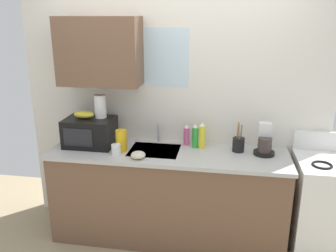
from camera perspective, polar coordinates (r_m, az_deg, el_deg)
name	(u,v)px	position (r m, az deg, el deg)	size (l,w,h in m)	color
kitchen_wall_assembly	(162,97)	(3.47, -0.95, 4.70)	(2.98, 0.42, 2.50)	silver
counter_unit	(168,194)	(3.47, -0.04, -10.93)	(2.21, 0.63, 0.90)	brown
sink_faucet	(159,133)	(3.49, -1.50, -1.11)	(0.03, 0.03, 0.19)	#B2B5BA
stove_range	(327,207)	(3.57, 24.19, -11.84)	(0.60, 0.60, 1.08)	white
microwave	(90,132)	(3.48, -12.45, -0.93)	(0.46, 0.35, 0.27)	black
banana_bunch	(84,115)	(3.46, -13.39, 1.80)	(0.20, 0.11, 0.07)	gold
paper_towel_roll	(100,106)	(3.43, -10.84, 3.13)	(0.11, 0.11, 0.22)	white
coffee_maker	(264,143)	(3.33, 15.27, -2.58)	(0.19, 0.21, 0.28)	black
dish_soap_bottle_pink	(187,135)	(3.43, 3.01, -1.50)	(0.06, 0.06, 0.21)	#E55999
dish_soap_bottle_green	(195,136)	(3.36, 4.39, -1.67)	(0.06, 0.06, 0.23)	green
dish_soap_bottle_yellow	(202,136)	(3.36, 5.51, -1.57)	(0.06, 0.06, 0.25)	yellow
cereal_canister	(121,141)	(3.30, -7.54, -2.36)	(0.10, 0.10, 0.20)	gold
mug_white	(116,149)	(3.24, -8.35, -3.75)	(0.08, 0.08, 0.10)	white
utensil_crock	(238,144)	(3.33, 11.27, -2.88)	(0.11, 0.11, 0.28)	black
small_bowl	(138,155)	(3.14, -4.83, -4.67)	(0.13, 0.13, 0.07)	beige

